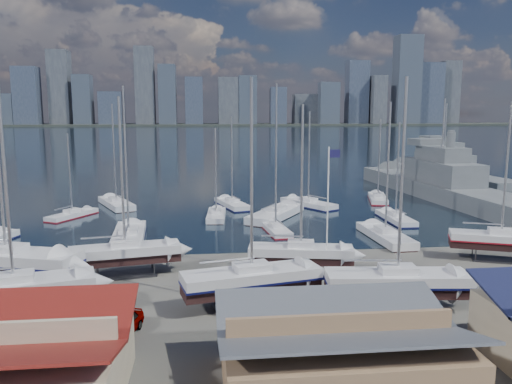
{
  "coord_description": "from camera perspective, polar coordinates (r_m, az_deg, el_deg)",
  "views": [
    {
      "loc": [
        -6.91,
        -49.47,
        14.14
      ],
      "look_at": [
        -0.66,
        8.0,
        5.06
      ],
      "focal_mm": 35.0,
      "sensor_mm": 36.0,
      "label": 1
    }
  ],
  "objects": [
    {
      "name": "sailboat_moored_8",
      "position": [
        77.08,
        5.99,
        -1.46
      ],
      "size": [
        7.69,
        10.15,
        15.17
      ],
      "rotation": [
        0.0,
        0.0,
        2.12
      ],
      "color": "black",
      "rests_on": "water"
    },
    {
      "name": "sailboat_moored_2",
      "position": [
        79.44,
        -15.67,
        -1.42
      ],
      "size": [
        7.15,
        11.11,
        16.33
      ],
      "rotation": [
        0.0,
        0.0,
        1.99
      ],
      "color": "black",
      "rests_on": "water"
    },
    {
      "name": "sailboat_cradle_2",
      "position": [
        45.55,
        -14.73,
        -6.76
      ],
      "size": [
        9.85,
        4.39,
        15.57
      ],
      "rotation": [
        0.0,
        0.0,
        0.19
      ],
      "color": "#2D2D33",
      "rests_on": "ground"
    },
    {
      "name": "shed_grey",
      "position": [
        27.25,
        9.59,
        -17.31
      ],
      "size": [
        12.6,
        8.4,
        4.17
      ],
      "color": "#8C6B4C",
      "rests_on": "ground"
    },
    {
      "name": "skyline",
      "position": [
        603.75,
        -6.41,
        11.24
      ],
      "size": [
        639.14,
        43.8,
        107.69
      ],
      "color": "#475166",
      "rests_on": "far_shore"
    },
    {
      "name": "car_b",
      "position": [
        33.93,
        7.92,
        -14.31
      ],
      "size": [
        5.05,
        2.36,
        1.6
      ],
      "primitive_type": "imported",
      "rotation": [
        0.0,
        0.0,
        1.43
      ],
      "color": "gray",
      "rests_on": "ground"
    },
    {
      "name": "naval_ship_west",
      "position": [
        113.76,
        20.55,
        2.06
      ],
      "size": [
        11.99,
        41.71,
        17.71
      ],
      "rotation": [
        0.0,
        0.0,
        1.7
      ],
      "color": "slate",
      "rests_on": "water"
    },
    {
      "name": "car_c",
      "position": [
        33.48,
        9.66,
        -14.91
      ],
      "size": [
        3.09,
        5.24,
        1.37
      ],
      "primitive_type": "imported",
      "rotation": [
        0.0,
        0.0,
        -0.17
      ],
      "color": "gray",
      "rests_on": "ground"
    },
    {
      "name": "sailboat_moored_6",
      "position": [
        60.33,
        2.26,
        -4.33
      ],
      "size": [
        3.06,
        8.14,
        11.89
      ],
      "rotation": [
        0.0,
        0.0,
        1.68
      ],
      "color": "black",
      "rests_on": "water"
    },
    {
      "name": "sailboat_moored_4",
      "position": [
        68.37,
        -4.56,
        -2.76
      ],
      "size": [
        2.97,
        8.66,
        12.86
      ],
      "rotation": [
        0.0,
        0.0,
        1.5
      ],
      "color": "black",
      "rests_on": "water"
    },
    {
      "name": "sailboat_cradle_6",
      "position": [
        53.95,
        26.19,
        -4.98
      ],
      "size": [
        9.7,
        5.91,
        15.24
      ],
      "rotation": [
        0.0,
        0.0,
        -0.38
      ],
      "color": "#2D2D33",
      "rests_on": "ground"
    },
    {
      "name": "sailboat_moored_9",
      "position": [
        58.58,
        14.54,
        -5.01
      ],
      "size": [
        3.49,
        10.83,
        16.17
      ],
      "rotation": [
        0.0,
        0.0,
        1.62
      ],
      "color": "black",
      "rests_on": "water"
    },
    {
      "name": "naval_ship_east",
      "position": [
        90.66,
        20.26,
        0.47
      ],
      "size": [
        10.93,
        49.23,
        18.4
      ],
      "rotation": [
        0.0,
        0.0,
        1.63
      ],
      "color": "slate",
      "rests_on": "water"
    },
    {
      "name": "ground",
      "position": [
        42.5,
        3.57,
        -10.53
      ],
      "size": [
        1400.0,
        1400.0,
        0.0
      ],
      "primitive_type": "plane",
      "color": "#605E59",
      "rests_on": "ground"
    },
    {
      "name": "sailboat_cradle_3",
      "position": [
        37.2,
        -0.49,
        -9.95
      ],
      "size": [
        10.73,
        5.14,
        16.66
      ],
      "rotation": [
        0.0,
        0.0,
        0.23
      ],
      "color": "#2D2D33",
      "rests_on": "ground"
    },
    {
      "name": "far_shore",
      "position": [
        609.65,
        -5.6,
        7.66
      ],
      "size": [
        1400.0,
        80.0,
        2.2
      ],
      "primitive_type": "cube",
      "color": "#2D332D",
      "rests_on": "ground"
    },
    {
      "name": "sailboat_moored_1",
      "position": [
        73.09,
        -20.27,
        -2.54
      ],
      "size": [
        5.96,
        8.15,
        12.09
      ],
      "rotation": [
        0.0,
        0.0,
        1.05
      ],
      "color": "black",
      "rests_on": "water"
    },
    {
      "name": "sailboat_cradle_5",
      "position": [
        38.01,
        15.85,
        -9.89
      ],
      "size": [
        10.58,
        3.95,
        16.65
      ],
      "rotation": [
        0.0,
        0.0,
        -0.1
      ],
      "color": "#2D2D33",
      "rests_on": "ground"
    },
    {
      "name": "car_d",
      "position": [
        35.67,
        17.38,
        -13.5
      ],
      "size": [
        2.91,
        5.6,
        1.55
      ],
      "primitive_type": "imported",
      "rotation": [
        0.0,
        0.0,
        0.14
      ],
      "color": "gray",
      "rests_on": "ground"
    },
    {
      "name": "sailboat_moored_3",
      "position": [
        57.79,
        -14.31,
        -5.2
      ],
      "size": [
        4.19,
        12.19,
        17.91
      ],
      "rotation": [
        0.0,
        0.0,
        1.64
      ],
      "color": "black",
      "rests_on": "water"
    },
    {
      "name": "sailboat_moored_11",
      "position": [
        83.8,
        13.74,
        -0.83
      ],
      "size": [
        4.96,
        9.69,
        13.96
      ],
      "rotation": [
        0.0,
        0.0,
        1.31
      ],
      "color": "black",
      "rests_on": "water"
    },
    {
      "name": "water",
      "position": [
        349.83,
        -5.1,
        6.55
      ],
      "size": [
        1400.0,
        600.0,
        0.4
      ],
      "primitive_type": "cube",
      "color": "#192A3A",
      "rests_on": "ground"
    },
    {
      "name": "sailboat_cradle_4",
      "position": [
        44.28,
        5.14,
        -6.99
      ],
      "size": [
        9.42,
        4.2,
        14.95
      ],
      "rotation": [
        0.0,
        0.0,
        -0.19
      ],
      "color": "#2D2D33",
      "rests_on": "ground"
    },
    {
      "name": "sailboat_moored_7",
      "position": [
        68.38,
        2.28,
        -2.73
      ],
      "size": [
        9.58,
        12.48,
        18.9
      ],
      "rotation": [
        0.0,
        0.0,
        1.01
      ],
      "color": "black",
      "rests_on": "water"
    },
    {
      "name": "flagpole",
      "position": [
        42.56,
        8.3,
        -1.43
      ],
      "size": [
        1.01,
        0.12,
        11.44
      ],
      "color": "white",
      "rests_on": "ground"
    },
    {
      "name": "car_a",
      "position": [
        34.17,
        -15.31,
        -14.46
      ],
      "size": [
        2.97,
        4.76,
        1.51
      ],
      "primitive_type": "imported",
      "rotation": [
        0.0,
        0.0,
        -0.29
      ],
      "color": "gray",
      "rests_on": "ground"
    },
    {
      "name": "sailboat_moored_10",
      "position": [
        68.8,
        15.65,
        -3.01
      ],
      "size": [
        2.65,
        9.16,
        13.66
      ],
      "rotation": [
        0.0,
        0.0,
        1.56
      ],
      "color": "black",
      "rests_on": "water"
    },
    {
      "name": "sailboat_cradle_1",
      "position": [
        38.53,
        -25.93,
        -10.16
      ],
      "size": [
        11.11,
        5.74,
        17.2
      ],
      "rotation": [
        0.0,
        0.0,
        0.27
      ],
      "color": "#2D2D33",
      "rests_on": "ground"
    },
    {
      "name": "sailboat_cradle_0",
      "position": [
        45.79,
        -26.62,
        -7.09
      ],
      "size": [
        12.7,
        6.77,
        19.49
      ],
      "rotation": [
        0.0,
        0.0,
        -0.29
      ],
      "color": "#2D2D33",
      "rests_on": "ground"
    },
    {
      "name": "sailboat_moored_5",
      "position": [
        76.5,
        -2.74,
        -1.5
      ],
      "size": [
        5.25,
        10.0,
        14.39
      ],
      "rotation": [
        0.0,
        0.0,
        1.85
      ],
      "color": "black",
      "rests_on": "water"
    }
  ]
}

